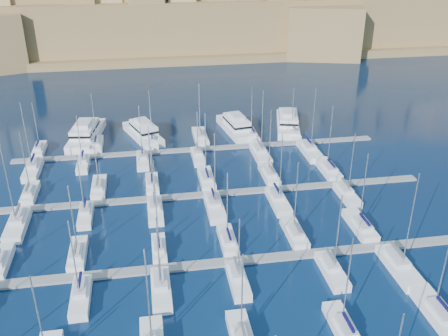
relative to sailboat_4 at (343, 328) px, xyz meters
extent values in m
plane|color=#071432|center=(-11.11, 28.79, -0.74)|extent=(600.00, 600.00, 0.00)
cube|color=slate|center=(-11.11, 16.79, -0.54)|extent=(84.00, 2.00, 0.40)
cube|color=slate|center=(-11.11, 38.79, -0.54)|extent=(84.00, 2.00, 0.40)
cube|color=slate|center=(-11.11, 60.79, -0.54)|extent=(84.00, 2.00, 0.40)
cylinder|color=#9EA0A8|center=(-36.60, 0.82, 6.42)|extent=(0.18, 0.18, 11.61)
cylinder|color=#9EA0A8|center=(-24.25, 1.12, 7.38)|extent=(0.18, 0.18, 13.47)
cylinder|color=#9EA0A8|center=(-13.16, 0.79, 6.48)|extent=(0.18, 0.18, 11.74)
cube|color=#595B60|center=(-13.16, -1.02, 2.01)|extent=(0.35, 3.64, 0.35)
cube|color=white|center=(0.00, 0.11, -0.23)|extent=(2.59, 8.63, 1.63)
cube|color=silver|center=(0.00, -0.75, 0.94)|extent=(1.81, 3.88, 0.70)
cylinder|color=#9EA0A8|center=(0.00, 0.54, 6.88)|extent=(0.18, 0.18, 12.57)
cube|color=#0C0B3F|center=(0.00, -1.19, 1.99)|extent=(0.35, 3.45, 0.35)
cube|color=white|center=(13.40, 0.80, -0.19)|extent=(3.00, 10.02, 1.70)
cube|color=silver|center=(13.40, -0.20, 1.01)|extent=(2.10, 4.51, 0.70)
cylinder|color=#9EA0A8|center=(13.40, 1.30, 6.55)|extent=(0.18, 0.18, 11.78)
cube|color=#0C0B3F|center=(13.40, -0.70, 2.06)|extent=(0.35, 4.01, 0.35)
cube|color=white|center=(-46.49, 21.97, -0.23)|extent=(2.51, 8.35, 1.62)
cube|color=white|center=(-35.11, 22.10, -0.23)|extent=(2.58, 8.61, 1.63)
cube|color=silver|center=(-35.11, 21.24, 0.94)|extent=(1.81, 3.88, 0.70)
cylinder|color=#9EA0A8|center=(-35.11, 22.53, 6.21)|extent=(0.18, 0.18, 11.25)
cube|color=#595B60|center=(-35.11, 20.81, 1.99)|extent=(0.35, 3.45, 0.35)
cube|color=white|center=(-22.42, 21.50, -0.26)|extent=(2.22, 7.41, 1.57)
cube|color=silver|center=(-22.42, 20.76, 0.88)|extent=(1.56, 3.34, 0.70)
cylinder|color=#9EA0A8|center=(-22.42, 21.87, 6.32)|extent=(0.18, 0.18, 11.59)
cube|color=#0C0B3F|center=(-22.42, 20.39, 1.93)|extent=(0.35, 2.97, 0.35)
cube|color=white|center=(-11.23, 21.96, -0.23)|extent=(2.50, 8.33, 1.62)
cube|color=silver|center=(-11.23, 21.13, 0.92)|extent=(1.75, 3.75, 0.70)
cylinder|color=#9EA0A8|center=(-11.23, 22.38, 6.32)|extent=(0.18, 0.18, 11.50)
cube|color=#0C0B3F|center=(-11.23, 20.71, 1.97)|extent=(0.35, 3.33, 0.35)
cube|color=white|center=(0.19, 22.27, -0.22)|extent=(2.69, 8.95, 1.65)
cube|color=silver|center=(0.19, 21.38, 0.96)|extent=(1.88, 4.03, 0.70)
cylinder|color=#9EA0A8|center=(0.19, 22.72, 6.70)|extent=(0.18, 0.18, 12.18)
cube|color=#595B60|center=(0.19, 20.93, 2.01)|extent=(0.35, 3.58, 0.35)
cube|color=white|center=(11.99, 22.61, -0.20)|extent=(2.89, 9.63, 1.68)
cube|color=silver|center=(11.99, 21.65, 0.99)|extent=(2.02, 4.34, 0.70)
cylinder|color=#9EA0A8|center=(11.99, 23.09, 6.95)|extent=(0.18, 0.18, 12.63)
cube|color=#0C0B3F|center=(11.99, 21.17, 2.04)|extent=(0.35, 3.85, 0.35)
cube|color=white|center=(-33.71, 11.54, -0.23)|extent=(2.56, 8.52, 1.63)
cube|color=silver|center=(-33.71, 12.39, 0.93)|extent=(1.79, 3.83, 0.70)
cylinder|color=#9EA0A8|center=(-33.71, 11.11, 6.62)|extent=(0.18, 0.18, 12.06)
cube|color=#0C0B3F|center=(-33.71, 12.81, 1.98)|extent=(0.35, 3.41, 0.35)
cube|color=white|center=(-22.63, 11.28, -0.22)|extent=(2.71, 9.02, 1.65)
cube|color=silver|center=(-22.63, 12.18, 0.96)|extent=(1.90, 4.06, 0.70)
cylinder|color=#9EA0A8|center=(-22.63, 10.83, 6.42)|extent=(0.18, 0.18, 11.61)
cube|color=#595B60|center=(-22.63, 12.64, 2.01)|extent=(0.35, 3.61, 0.35)
cube|color=white|center=(-11.50, 11.57, -0.23)|extent=(2.54, 8.46, 1.62)
cube|color=silver|center=(-11.50, 12.41, 0.93)|extent=(1.78, 3.81, 0.70)
cylinder|color=#9EA0A8|center=(-11.50, 11.14, 5.60)|extent=(0.18, 0.18, 10.03)
cube|color=#595B60|center=(-11.50, 12.83, 1.98)|extent=(0.35, 3.38, 0.35)
cube|color=white|center=(2.77, 11.41, -0.22)|extent=(2.63, 8.78, 1.64)
cube|color=silver|center=(2.77, 12.28, 0.95)|extent=(1.84, 3.95, 0.70)
cylinder|color=#9EA0A8|center=(2.77, 10.97, 6.82)|extent=(0.18, 0.18, 12.45)
cube|color=#595B60|center=(2.77, 12.72, 2.00)|extent=(0.35, 3.51, 0.35)
cube|color=white|center=(13.17, 10.59, -0.18)|extent=(3.12, 10.40, 1.72)
cube|color=silver|center=(13.17, 11.63, 1.03)|extent=(2.18, 4.68, 0.70)
cylinder|color=#9EA0A8|center=(13.17, 10.07, 8.34)|extent=(0.18, 0.18, 15.32)
cube|color=#595B60|center=(13.17, 12.15, 2.08)|extent=(0.35, 4.16, 0.35)
cube|color=white|center=(-46.05, 43.99, -0.23)|extent=(2.52, 8.39, 1.62)
cube|color=silver|center=(-46.05, 43.15, 0.93)|extent=(1.76, 3.78, 0.70)
cylinder|color=#9EA0A8|center=(-46.05, 44.41, 6.53)|extent=(0.18, 0.18, 11.90)
cube|color=#595B60|center=(-46.05, 42.73, 1.98)|extent=(0.35, 3.36, 0.35)
cube|color=white|center=(-33.11, 44.28, -0.22)|extent=(2.69, 8.97, 1.65)
cube|color=silver|center=(-33.11, 43.38, 0.96)|extent=(1.88, 4.04, 0.70)
cylinder|color=#9EA0A8|center=(-33.11, 44.73, 7.20)|extent=(0.18, 0.18, 13.19)
cube|color=#595B60|center=(-33.11, 42.93, 2.01)|extent=(0.35, 3.59, 0.35)
cube|color=white|center=(-22.70, 43.94, -0.24)|extent=(2.49, 8.30, 1.62)
cube|color=silver|center=(-22.70, 43.11, 0.92)|extent=(1.74, 3.74, 0.70)
cylinder|color=#9EA0A8|center=(-22.70, 44.36, 6.36)|extent=(0.18, 0.18, 11.57)
cube|color=#0C0B3F|center=(-22.70, 42.70, 1.97)|extent=(0.35, 3.32, 0.35)
cube|color=white|center=(-11.72, 44.50, -0.21)|extent=(2.82, 9.40, 1.67)
cube|color=silver|center=(-11.72, 43.56, 0.98)|extent=(1.97, 4.23, 0.70)
cylinder|color=#9EA0A8|center=(-11.72, 44.97, 7.24)|extent=(0.18, 0.18, 13.22)
cube|color=#0C0B3F|center=(-11.72, 43.09, 2.03)|extent=(0.35, 3.76, 0.35)
cube|color=white|center=(1.39, 44.34, -0.22)|extent=(2.73, 9.09, 1.65)
cube|color=silver|center=(1.39, 43.43, 0.96)|extent=(1.91, 4.09, 0.70)
cylinder|color=#9EA0A8|center=(1.39, 44.79, 7.23)|extent=(0.18, 0.18, 13.24)
cube|color=#595B60|center=(1.39, 42.98, 2.01)|extent=(0.35, 3.64, 0.35)
cube|color=white|center=(14.31, 44.71, -0.20)|extent=(2.95, 9.83, 1.69)
cube|color=silver|center=(14.31, 43.72, 1.00)|extent=(2.06, 4.42, 0.70)
cylinder|color=#9EA0A8|center=(14.31, 45.20, 7.23)|extent=(0.18, 0.18, 13.16)
cube|color=#0C0B3F|center=(14.31, 43.23, 2.05)|extent=(0.35, 3.93, 0.35)
cube|color=white|center=(-46.16, 32.56, -0.18)|extent=(3.14, 10.48, 1.72)
cube|color=silver|center=(-46.16, 33.60, 1.03)|extent=(2.20, 4.71, 0.70)
cylinder|color=#9EA0A8|center=(-46.16, 32.03, 8.72)|extent=(0.18, 0.18, 16.07)
cube|color=#595B60|center=(-46.16, 34.13, 2.08)|extent=(0.35, 4.19, 0.35)
cube|color=white|center=(-34.83, 33.77, -0.24)|extent=(2.41, 8.05, 1.60)
cube|color=silver|center=(-34.83, 34.57, 0.91)|extent=(1.69, 3.62, 0.70)
cylinder|color=#9EA0A8|center=(-34.83, 33.37, 6.29)|extent=(0.18, 0.18, 11.46)
cube|color=#0C0B3F|center=(-34.83, 34.98, 1.96)|extent=(0.35, 3.22, 0.35)
cube|color=white|center=(-22.53, 33.32, -0.22)|extent=(2.69, 8.95, 1.65)
cube|color=silver|center=(-22.53, 34.21, 0.95)|extent=(1.88, 4.03, 0.70)
cylinder|color=#9EA0A8|center=(-22.53, 32.87, 6.68)|extent=(0.18, 0.18, 12.16)
cube|color=#0C0B3F|center=(-22.53, 34.66, 2.00)|extent=(0.35, 3.58, 0.35)
cube|color=white|center=(-11.75, 32.78, -0.19)|extent=(3.01, 10.03, 1.70)
cube|color=silver|center=(-11.75, 33.78, 1.01)|extent=(2.11, 4.51, 0.70)
cylinder|color=#9EA0A8|center=(-11.75, 32.28, 7.69)|extent=(0.18, 0.18, 14.05)
cube|color=#0C0B3F|center=(-11.75, 34.28, 2.06)|extent=(0.35, 4.01, 0.35)
cube|color=white|center=(0.32, 33.01, -0.20)|extent=(2.87, 9.58, 1.68)
cube|color=silver|center=(0.32, 33.96, 0.99)|extent=(2.01, 4.31, 0.70)
cylinder|color=#9EA0A8|center=(0.32, 32.53, 6.69)|extent=(0.18, 0.18, 12.10)
cube|color=#0C0B3F|center=(0.32, 34.44, 2.04)|extent=(0.35, 3.83, 0.35)
cube|color=white|center=(13.96, 33.37, -0.22)|extent=(2.66, 8.85, 1.64)
cube|color=silver|center=(13.96, 34.25, 0.95)|extent=(1.86, 3.98, 0.70)
cylinder|color=#9EA0A8|center=(13.96, 32.93, 6.67)|extent=(0.18, 0.18, 12.14)
cube|color=#595B60|center=(13.96, 34.70, 2.00)|extent=(0.35, 3.54, 0.35)
cube|color=white|center=(-47.75, 65.71, -0.25)|extent=(2.35, 7.83, 1.59)
cube|color=silver|center=(-47.75, 64.93, 0.90)|extent=(1.64, 3.52, 0.70)
cylinder|color=#9EA0A8|center=(-47.75, 66.10, 5.81)|extent=(0.18, 0.18, 10.52)
cube|color=#0C0B3F|center=(-47.75, 64.54, 1.95)|extent=(0.35, 3.13, 0.35)
cube|color=white|center=(-34.86, 66.31, -0.22)|extent=(2.71, 9.03, 1.65)
cube|color=silver|center=(-34.86, 65.41, 0.96)|extent=(1.90, 4.06, 0.70)
cylinder|color=#9EA0A8|center=(-34.86, 66.76, 6.49)|extent=(0.18, 0.18, 11.77)
cube|color=#0C0B3F|center=(-34.86, 64.95, 2.01)|extent=(0.35, 3.61, 0.35)
cube|color=white|center=(-21.90, 66.28, -0.22)|extent=(2.69, 8.98, 1.65)
cube|color=silver|center=(-21.90, 65.39, 0.96)|extent=(1.89, 4.04, 0.70)
cylinder|color=#9EA0A8|center=(-21.90, 66.73, 6.55)|extent=(0.18, 0.18, 11.88)
cube|color=#0C0B3F|center=(-21.90, 64.94, 2.01)|extent=(0.35, 3.59, 0.35)
cube|color=white|center=(-10.19, 67.00, -0.18)|extent=(3.12, 10.42, 1.72)
cube|color=silver|center=(-10.19, 65.96, 1.03)|extent=(2.19, 4.69, 0.70)
cylinder|color=#9EA0A8|center=(-10.19, 67.52, 6.93)|extent=(0.18, 0.18, 12.50)
cube|color=#595B60|center=(-10.19, 65.44, 2.08)|extent=(0.35, 4.17, 0.35)
cube|color=white|center=(2.40, 66.09, -0.23)|extent=(2.58, 8.59, 1.63)
cube|color=silver|center=(2.40, 65.23, 0.94)|extent=(1.80, 3.86, 0.70)
cylinder|color=#9EA0A8|center=(2.40, 66.52, 6.36)|extent=(0.18, 0.18, 11.55)
cube|color=#0C0B3F|center=(2.40, 64.80, 1.99)|extent=(0.35, 3.43, 0.35)
cube|color=white|center=(12.64, 65.91, -0.24)|extent=(2.47, 8.24, 1.61)
cube|color=silver|center=(12.64, 65.09, 0.92)|extent=(1.73, 3.71, 0.70)
cylinder|color=#9EA0A8|center=(12.64, 66.33, 5.93)|extent=(0.18, 0.18, 10.71)
cube|color=#595B60|center=(12.64, 64.68, 1.97)|extent=(0.35, 3.30, 0.35)
cube|color=white|center=(-47.37, 54.71, -0.19)|extent=(3.05, 10.17, 1.71)
cube|color=silver|center=(-47.37, 55.73, 1.02)|extent=(2.14, 4.58, 0.70)
cylinder|color=#9EA0A8|center=(-47.37, 54.20, 7.85)|extent=(0.18, 0.18, 14.36)
cube|color=#0C0B3F|center=(-47.37, 56.23, 2.07)|extent=(0.35, 4.07, 0.35)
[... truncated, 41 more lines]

